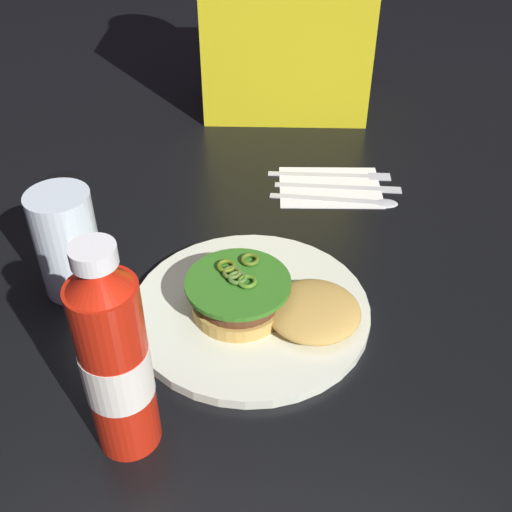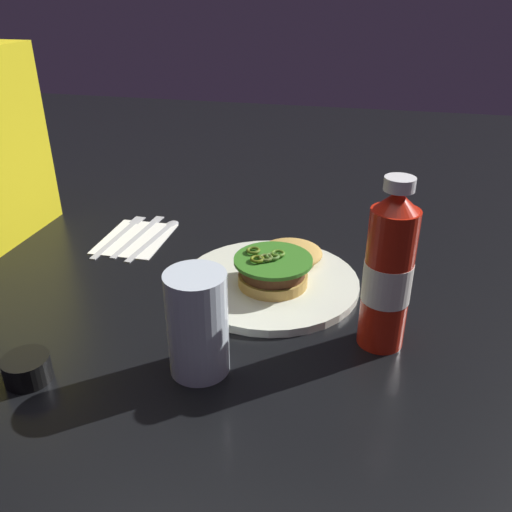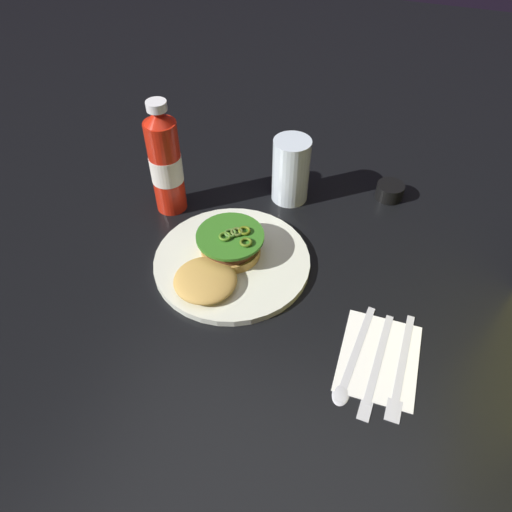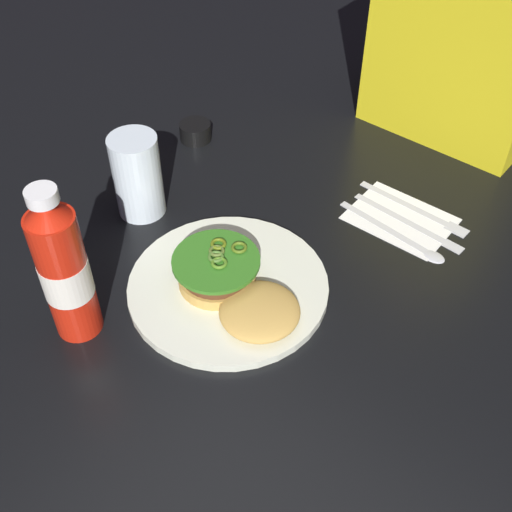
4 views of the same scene
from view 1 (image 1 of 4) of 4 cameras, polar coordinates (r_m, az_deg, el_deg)
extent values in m
plane|color=black|center=(0.80, -5.43, -3.77)|extent=(3.00, 3.00, 0.00)
cylinder|color=silver|center=(0.77, -0.50, -4.94)|extent=(0.29, 0.29, 0.01)
cylinder|color=tan|center=(0.75, -1.62, -4.44)|extent=(0.11, 0.11, 0.02)
cylinder|color=#512D19|center=(0.74, -1.64, -3.47)|extent=(0.10, 0.10, 0.02)
cylinder|color=red|center=(0.73, -1.66, -2.83)|extent=(0.10, 0.10, 0.01)
cylinder|color=#30701D|center=(0.73, -1.67, -2.48)|extent=(0.13, 0.13, 0.01)
torus|color=#596C14|center=(0.74, -2.74, -0.91)|extent=(0.02, 0.02, 0.01)
torus|color=#4C7C1F|center=(0.72, -0.82, -2.35)|extent=(0.02, 0.02, 0.01)
torus|color=#4D6818|center=(0.75, -0.58, -0.55)|extent=(0.02, 0.02, 0.01)
torus|color=#467229|center=(0.72, -1.72, -2.01)|extent=(0.02, 0.02, 0.01)
torus|color=#506727|center=(0.73, -2.22, -1.52)|extent=(0.02, 0.02, 0.01)
ellipsoid|color=tan|center=(0.74, 5.29, -5.02)|extent=(0.11, 0.11, 0.03)
cylinder|color=red|center=(0.59, -12.60, -10.09)|extent=(0.06, 0.06, 0.20)
cone|color=red|center=(0.51, -14.30, -1.76)|extent=(0.06, 0.06, 0.03)
cylinder|color=white|center=(0.50, -14.67, 0.07)|extent=(0.04, 0.04, 0.02)
cylinder|color=white|center=(0.59, -12.58, -10.19)|extent=(0.06, 0.06, 0.06)
cylinder|color=silver|center=(0.80, -16.88, 1.15)|extent=(0.08, 0.08, 0.14)
cylinder|color=black|center=(1.01, -17.15, 5.81)|extent=(0.06, 0.06, 0.03)
cube|color=white|center=(1.01, 6.78, 6.32)|extent=(0.16, 0.12, 0.00)
cube|color=silver|center=(0.97, 6.97, 5.35)|extent=(0.19, 0.03, 0.00)
ellipsoid|color=silver|center=(0.98, 11.74, 4.96)|extent=(0.04, 0.03, 0.00)
cube|color=silver|center=(1.00, 6.79, 6.48)|extent=(0.18, 0.02, 0.00)
cube|color=silver|center=(1.01, 10.95, 6.22)|extent=(0.08, 0.02, 0.00)
cube|color=silver|center=(1.03, 6.63, 7.54)|extent=(0.20, 0.02, 0.00)
cube|color=silver|center=(1.04, 11.25, 7.31)|extent=(0.04, 0.02, 0.00)
cube|color=gold|center=(1.20, 2.87, 21.10)|extent=(0.30, 0.18, 0.35)
camera|label=2|loc=(0.87, -62.79, 13.24)|focal=37.31mm
camera|label=3|loc=(0.98, 46.91, 36.70)|focal=33.80mm
camera|label=4|loc=(0.45, 96.35, 23.56)|focal=45.55mm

